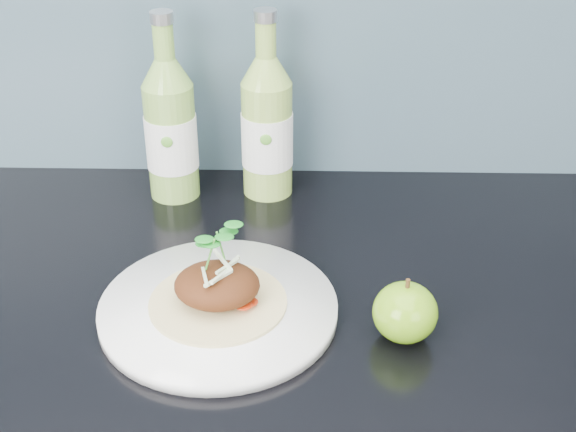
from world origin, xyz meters
name	(u,v)px	position (x,y,z in m)	size (l,w,h in m)	color
dinner_plate	(218,309)	(-0.02, 1.61, 0.91)	(0.33, 0.33, 0.02)	white
pork_taco	(217,283)	(-0.02, 1.61, 0.94)	(0.16, 0.16, 0.10)	tan
green_apple	(405,312)	(0.19, 1.57, 0.93)	(0.09, 0.09, 0.08)	#568F0F
cider_bottle_left	(171,129)	(-0.11, 1.90, 1.00)	(0.09, 0.09, 0.27)	#7CAB47
cider_bottle_right	(267,127)	(0.02, 1.91, 1.00)	(0.09, 0.09, 0.27)	#8FB54B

